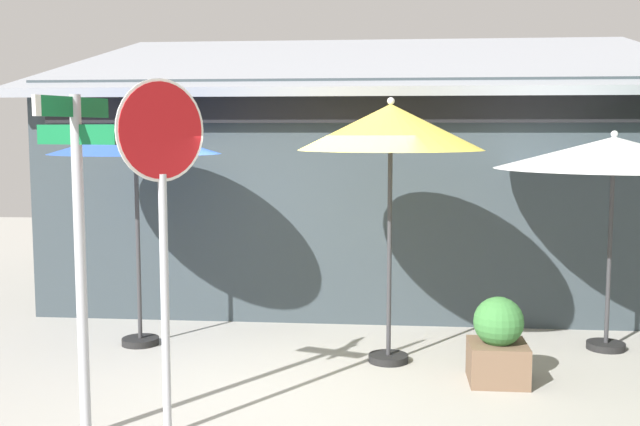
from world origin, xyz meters
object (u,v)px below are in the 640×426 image
(stop_sign, at_px, (162,186))
(patio_umbrella_ivory_right, at_px, (614,154))
(street_sign_post, at_px, (79,232))
(sidewalk_planter, at_px, (498,343))
(patio_umbrella_royal_blue_left, at_px, (135,144))
(patio_umbrella_mustard_center, at_px, (391,129))

(stop_sign, relative_size, patio_umbrella_ivory_right, 1.10)
(patio_umbrella_ivory_right, bearing_deg, street_sign_post, -149.02)
(street_sign_post, relative_size, sidewalk_planter, 3.22)
(stop_sign, distance_m, patio_umbrella_royal_blue_left, 2.88)
(stop_sign, bearing_deg, patio_umbrella_royal_blue_left, 113.07)
(patio_umbrella_mustard_center, bearing_deg, patio_umbrella_ivory_right, 15.99)
(street_sign_post, bearing_deg, sidewalk_planter, 25.37)
(patio_umbrella_mustard_center, bearing_deg, stop_sign, -129.67)
(street_sign_post, xyz_separation_m, stop_sign, (0.68, 0.09, 0.37))
(patio_umbrella_royal_blue_left, relative_size, sidewalk_planter, 3.01)
(patio_umbrella_ivory_right, bearing_deg, patio_umbrella_royal_blue_left, -176.73)
(patio_umbrella_mustard_center, distance_m, patio_umbrella_ivory_right, 2.65)
(street_sign_post, xyz_separation_m, patio_umbrella_royal_blue_left, (-0.44, 2.72, 0.67))
(street_sign_post, height_order, sidewalk_planter, street_sign_post)
(street_sign_post, distance_m, patio_umbrella_mustard_center, 3.51)
(patio_umbrella_royal_blue_left, bearing_deg, street_sign_post, -80.73)
(patio_umbrella_mustard_center, bearing_deg, street_sign_post, -137.49)
(stop_sign, distance_m, patio_umbrella_mustard_center, 2.92)
(stop_sign, xyz_separation_m, sidewalk_planter, (2.95, 1.63, -1.68))
(patio_umbrella_royal_blue_left, bearing_deg, sidewalk_planter, -13.84)
(stop_sign, height_order, patio_umbrella_ivory_right, stop_sign)
(street_sign_post, xyz_separation_m, patio_umbrella_mustard_center, (2.52, 2.31, 0.84))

